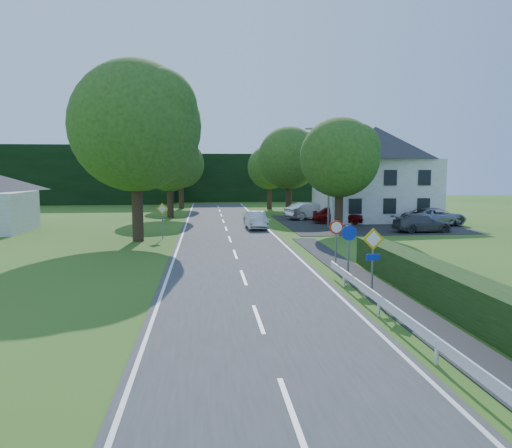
{
  "coord_description": "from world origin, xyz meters",
  "views": [
    {
      "loc": [
        -1.59,
        -8.96,
        4.62
      ],
      "look_at": [
        1.03,
        16.81,
        1.82
      ],
      "focal_mm": 35.0,
      "sensor_mm": 36.0,
      "label": 1
    }
  ],
  "objects": [
    {
      "name": "parked_car_silver_a",
      "position": [
        8.14,
        37.0,
        0.82
      ],
      "size": [
        5.03,
        3.37,
        1.57
      ],
      "primitive_type": "imported",
      "rotation": [
        0.0,
        0.0,
        1.97
      ],
      "color": "silver",
      "rests_on": "parking_pad"
    },
    {
      "name": "tree_left_back",
      "position": [
        -4.5,
        52.0,
        4.04
      ],
      "size": [
        6.6,
        6.6,
        8.07
      ],
      "primitive_type": null,
      "color": "#244815",
      "rests_on": "ground"
    },
    {
      "name": "treeline_left",
      "position": [
        -28.0,
        62.0,
        4.0
      ],
      "size": [
        44.0,
        6.0,
        8.0
      ],
      "primitive_type": "cube",
      "color": "black",
      "rests_on": "ground"
    },
    {
      "name": "sign_priority_right",
      "position": [
        4.3,
        7.98,
        1.8
      ],
      "size": [
        0.78,
        0.09,
        2.59
      ],
      "color": "slate",
      "rests_on": "ground"
    },
    {
      "name": "tree_right_mid",
      "position": [
        8.5,
        28.0,
        4.29
      ],
      "size": [
        7.0,
        7.0,
        8.58
      ],
      "primitive_type": null,
      "color": "#244815",
      "rests_on": "ground"
    },
    {
      "name": "tree_main",
      "position": [
        -6.0,
        24.0,
        5.82
      ],
      "size": [
        9.4,
        9.4,
        11.64
      ],
      "primitive_type": null,
      "color": "#244815",
      "rests_on": "ground"
    },
    {
      "name": "sign_priority_left",
      "position": [
        -4.5,
        24.98,
        1.72
      ],
      "size": [
        0.78,
        0.09,
        2.44
      ],
      "color": "slate",
      "rests_on": "ground"
    },
    {
      "name": "tree_right_far",
      "position": [
        7.0,
        42.0,
        4.54
      ],
      "size": [
        7.4,
        7.4,
        9.09
      ],
      "primitive_type": null,
      "color": "#244815",
      "rests_on": "ground"
    },
    {
      "name": "house_white",
      "position": [
        14.0,
        36.0,
        4.41
      ],
      "size": [
        10.6,
        8.4,
        8.6
      ],
      "color": "silver",
      "rests_on": "ground"
    },
    {
      "name": "motorcycle",
      "position": [
        1.8,
        34.02,
        0.48
      ],
      "size": [
        0.62,
        1.68,
        0.88
      ],
      "primitive_type": "imported",
      "rotation": [
        0.0,
        0.0,
        -0.02
      ],
      "color": "black",
      "rests_on": "road"
    },
    {
      "name": "streetlight",
      "position": [
        8.06,
        30.0,
        4.46
      ],
      "size": [
        2.03,
        0.18,
        8.0
      ],
      "color": "slate",
      "rests_on": "ground"
    },
    {
      "name": "line_edge_right",
      "position": [
        3.25,
        20.0,
        0.04
      ],
      "size": [
        0.12,
        80.0,
        0.01
      ],
      "primitive_type": "cube",
      "color": "white",
      "rests_on": "road"
    },
    {
      "name": "moving_car",
      "position": [
        2.37,
        29.89,
        0.72
      ],
      "size": [
        1.55,
        4.17,
        1.36
      ],
      "primitive_type": "imported",
      "rotation": [
        0.0,
        0.0,
        0.03
      ],
      "color": "silver",
      "rests_on": "road"
    },
    {
      "name": "sign_speed_limit",
      "position": [
        4.3,
        12.97,
        1.77
      ],
      "size": [
        0.64,
        0.11,
        2.37
      ],
      "color": "slate",
      "rests_on": "ground"
    },
    {
      "name": "line_centre",
      "position": [
        0.0,
        20.0,
        0.04
      ],
      "size": [
        0.12,
        80.0,
        0.01
      ],
      "primitive_type": null,
      "color": "white",
      "rests_on": "road"
    },
    {
      "name": "tree_right_back",
      "position": [
        6.0,
        50.0,
        3.78
      ],
      "size": [
        6.2,
        6.2,
        7.56
      ],
      "primitive_type": null,
      "color": "#244815",
      "rests_on": "ground"
    },
    {
      "name": "footpath",
      "position": [
        4.95,
        2.0,
        0.02
      ],
      "size": [
        1.5,
        44.0,
        0.04
      ],
      "primitive_type": "cube",
      "color": "#242426",
      "rests_on": "ground"
    },
    {
      "name": "parasol",
      "position": [
        10.66,
        34.44,
        1.14
      ],
      "size": [
        3.01,
        3.04,
        2.19
      ],
      "primitive_type": "imported",
      "rotation": [
        0.0,
        0.0,
        0.3
      ],
      "color": "#A6240D",
      "rests_on": "parking_pad"
    },
    {
      "name": "treeline_right",
      "position": [
        8.0,
        66.0,
        3.5
      ],
      "size": [
        30.0,
        5.0,
        7.0
      ],
      "primitive_type": "cube",
      "color": "black",
      "rests_on": "ground"
    },
    {
      "name": "sign_roundabout",
      "position": [
        4.3,
        10.98,
        1.67
      ],
      "size": [
        0.64,
        0.08,
        2.37
      ],
      "color": "slate",
      "rests_on": "ground"
    },
    {
      "name": "tree_left_far",
      "position": [
        -5.0,
        40.0,
        4.29
      ],
      "size": [
        7.0,
        7.0,
        8.58
      ],
      "primitive_type": null,
      "color": "#244815",
      "rests_on": "ground"
    },
    {
      "name": "road",
      "position": [
        0.0,
        20.0,
        0.02
      ],
      "size": [
        7.0,
        80.0,
        0.04
      ],
      "primitive_type": "cube",
      "color": "#333436",
      "rests_on": "ground"
    },
    {
      "name": "parked_car_silver_b",
      "position": [
        17.33,
        30.48,
        0.79
      ],
      "size": [
        5.88,
        3.82,
        1.51
      ],
      "primitive_type": "imported",
      "rotation": [
        0.0,
        0.0,
        1.83
      ],
      "color": "#99999F",
      "rests_on": "parking_pad"
    },
    {
      "name": "line_edge_left",
      "position": [
        -3.25,
        20.0,
        0.04
      ],
      "size": [
        0.12,
        80.0,
        0.01
      ],
      "primitive_type": "cube",
      "color": "white",
      "rests_on": "road"
    },
    {
      "name": "parking_pad",
      "position": [
        12.0,
        33.0,
        0.02
      ],
      "size": [
        14.0,
        16.0,
        0.04
      ],
      "primitive_type": "cube",
      "color": "#242426",
      "rests_on": "ground"
    },
    {
      "name": "parked_car_red",
      "position": [
        9.8,
        33.0,
        0.8
      ],
      "size": [
        4.75,
        2.93,
        1.51
      ],
      "primitive_type": "imported",
      "rotation": [
        0.0,
        0.0,
        1.29
      ],
      "color": "#630B0B",
      "rests_on": "parking_pad"
    },
    {
      "name": "parked_car_grey",
      "position": [
        14.44,
        26.5,
        0.67
      ],
      "size": [
        4.5,
        2.15,
        1.27
      ],
      "primitive_type": "imported",
      "rotation": [
        0.0,
        0.0,
        1.66
      ],
      "color": "#48494D",
      "rests_on": "parking_pad"
    },
    {
      "name": "ground",
      "position": [
        0.0,
        0.0,
        0.0
      ],
      "size": [
        160.0,
        160.0,
        0.0
      ],
      "primitive_type": "plane",
      "color": "#2F5819",
      "rests_on": "ground"
    }
  ]
}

